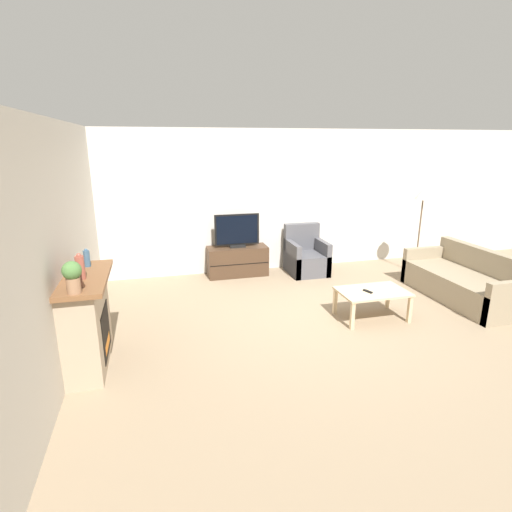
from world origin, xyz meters
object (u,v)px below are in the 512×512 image
object	(u,v)px
mantel_vase_centre_left	(80,267)
tv_stand	(237,261)
coffee_table	(372,294)
potted_plant	(72,275)
mantel_vase_left	(76,278)
fireplace	(87,320)
remote	(368,291)
tv	(237,232)
armchair	(306,258)
couch	(466,283)
floor_lamp	(423,201)
mantel_vase_right	(87,258)

from	to	relation	value
mantel_vase_centre_left	tv_stand	world-z (taller)	mantel_vase_centre_left
coffee_table	potted_plant	bearing A→B (deg)	-167.44
mantel_vase_left	fireplace	bearing A→B (deg)	92.61
remote	tv	bearing A→B (deg)	100.43
armchair	mantel_vase_centre_left	bearing A→B (deg)	-143.96
fireplace	tv	world-z (taller)	tv
mantel_vase_left	couch	world-z (taller)	mantel_vase_left
armchair	floor_lamp	size ratio (longest dim) A/B	0.56
floor_lamp	potted_plant	bearing A→B (deg)	-156.29
floor_lamp	mantel_vase_right	bearing A→B (deg)	-164.25
mantel_vase_centre_left	couch	size ratio (longest dim) A/B	0.14
potted_plant	floor_lamp	world-z (taller)	floor_lamp
fireplace	armchair	world-z (taller)	fireplace
fireplace	mantel_vase_left	size ratio (longest dim) A/B	5.35
potted_plant	remote	bearing A→B (deg)	12.44
fireplace	armchair	size ratio (longest dim) A/B	1.33
remote	mantel_vase_centre_left	bearing A→B (deg)	166.71
mantel_vase_centre_left	tv_stand	distance (m)	3.70
tv	couch	world-z (taller)	tv
mantel_vase_centre_left	potted_plant	bearing A→B (deg)	-90.00
mantel_vase_left	coffee_table	size ratio (longest dim) A/B	0.24
mantel_vase_left	potted_plant	size ratio (longest dim) A/B	0.72
fireplace	remote	size ratio (longest dim) A/B	7.88
remote	floor_lamp	distance (m)	2.79
tv	potted_plant	bearing A→B (deg)	-125.21
fireplace	mantel_vase_centre_left	xyz separation A→B (m)	(0.02, -0.09, 0.65)
mantel_vase_left	mantel_vase_right	world-z (taller)	mantel_vase_left
couch	tv_stand	bearing A→B (deg)	147.81
mantel_vase_centre_left	armchair	world-z (taller)	mantel_vase_centre_left
tv	remote	size ratio (longest dim) A/B	5.43
tv_stand	couch	size ratio (longest dim) A/B	0.57
mantel_vase_centre_left	mantel_vase_right	bearing A→B (deg)	90.00
potted_plant	tv	world-z (taller)	potted_plant
tv	couch	distance (m)	3.96
mantel_vase_left	mantel_vase_centre_left	world-z (taller)	mantel_vase_centre_left
tv	coffee_table	bearing A→B (deg)	-58.39
potted_plant	armchair	distance (m)	4.79
mantel_vase_centre_left	armchair	xyz separation A→B (m)	(3.58, 2.61, -0.89)
fireplace	remote	xyz separation A→B (m)	(3.65, 0.28, -0.11)
fireplace	coffee_table	size ratio (longest dim) A/B	1.27
tv	couch	xyz separation A→B (m)	(3.32, -2.09, -0.58)
armchair	remote	bearing A→B (deg)	-88.75
mantel_vase_left	remote	size ratio (longest dim) A/B	1.47
mantel_vase_right	couch	distance (m)	5.65
tv	floor_lamp	size ratio (longest dim) A/B	0.51
mantel_vase_left	tv	size ratio (longest dim) A/B	0.27
mantel_vase_centre_left	tv_stand	size ratio (longest dim) A/B	0.25
mantel_vase_left	potted_plant	xyz separation A→B (m)	(0.00, -0.15, 0.08)
tv_stand	remote	xyz separation A→B (m)	(1.37, -2.41, 0.15)
potted_plant	tv_stand	distance (m)	4.04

